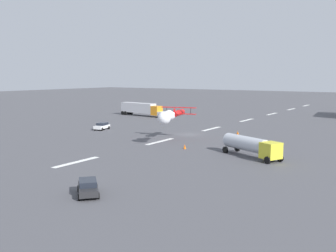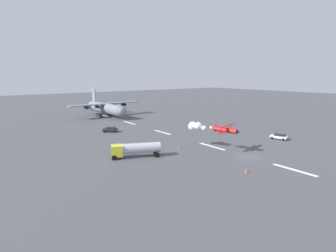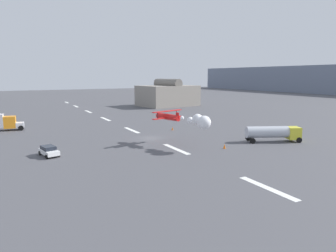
{
  "view_description": "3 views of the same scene",
  "coord_description": "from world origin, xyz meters",
  "views": [
    {
      "loc": [
        66.09,
        39.13,
        11.74
      ],
      "look_at": [
        13.17,
        3.86,
        3.42
      ],
      "focal_mm": 41.67,
      "sensor_mm": 36.0,
      "label": 1
    },
    {
      "loc": [
        -32.5,
        45.1,
        16.54
      ],
      "look_at": [
        27.17,
        0.0,
        2.28
      ],
      "focal_mm": 28.72,
      "sensor_mm": 36.0,
      "label": 2
    },
    {
      "loc": [
        52.02,
        -24.3,
        12.08
      ],
      "look_at": [
        5.36,
        0.94,
        3.14
      ],
      "focal_mm": 32.11,
      "sensor_mm": 36.0,
      "label": 3
    }
  ],
  "objects": [
    {
      "name": "fuel_tanker_truck",
      "position": [
        13.61,
        18.58,
        1.75
      ],
      "size": [
        6.46,
        10.04,
        2.9
      ],
      "color": "yellow",
      "rests_on": "ground"
    },
    {
      "name": "runway_stripe_3",
      "position": [
        -29.86,
        0.0,
        0.01
      ],
      "size": [
        8.0,
        0.9,
        0.01
      ],
      "primitive_type": "cube",
      "color": "white",
      "rests_on": "ground"
    },
    {
      "name": "airport_staff_sedan",
      "position": [
        39.51,
        11.94,
        0.81
      ],
      "size": [
        4.12,
        4.27,
        1.52
      ],
      "color": "#262628",
      "rests_on": "ground"
    },
    {
      "name": "runway_stripe_1",
      "position": [
        -69.67,
        0.0,
        0.01
      ],
      "size": [
        8.0,
        0.9,
        0.01
      ],
      "primitive_type": "cube",
      "color": "white",
      "rests_on": "ground"
    },
    {
      "name": "ground_plane",
      "position": [
        0.0,
        0.0,
        0.0
      ],
      "size": [
        440.0,
        440.0,
        0.0
      ],
      "primitive_type": "plane",
      "color": "#4C4C51",
      "rests_on": "ground"
    },
    {
      "name": "runway_stripe_6",
      "position": [
        29.86,
        0.0,
        0.01
      ],
      "size": [
        8.0,
        0.9,
        0.01
      ],
      "primitive_type": "cube",
      "color": "white",
      "rests_on": "ground"
    },
    {
      "name": "followme_car_yellow",
      "position": [
        4.43,
        -19.16,
        0.81
      ],
      "size": [
        4.41,
        2.77,
        1.52
      ],
      "color": "white",
      "rests_on": "ground"
    },
    {
      "name": "semi_truck_orange",
      "position": [
        -23.27,
        -29.51,
        2.14
      ],
      "size": [
        4.32,
        15.9,
        3.7
      ],
      "color": "silver",
      "rests_on": "ground"
    },
    {
      "name": "stunt_biplane_red",
      "position": [
        10.2,
        2.4,
        4.82
      ],
      "size": [
        12.34,
        6.69,
        2.28
      ],
      "color": "red"
    },
    {
      "name": "runway_stripe_5",
      "position": [
        9.95,
        0.0,
        0.01
      ],
      "size": [
        8.0,
        0.9,
        0.01
      ],
      "primitive_type": "cube",
      "color": "white",
      "rests_on": "ground"
    },
    {
      "name": "traffic_cone_far",
      "position": [
        13.49,
        7.29,
        0.38
      ],
      "size": [
        0.44,
        0.44,
        0.75
      ],
      "primitive_type": "cone",
      "color": "orange",
      "rests_on": "ground"
    },
    {
      "name": "traffic_cone_near",
      "position": [
        -5.71,
        8.04,
        0.38
      ],
      "size": [
        0.44,
        0.44,
        0.75
      ],
      "primitive_type": "cone",
      "color": "orange",
      "rests_on": "ground"
    },
    {
      "name": "runway_stripe_0",
      "position": [
        -89.58,
        0.0,
        0.01
      ],
      "size": [
        8.0,
        0.9,
        0.01
      ],
      "primitive_type": "cube",
      "color": "white",
      "rests_on": "ground"
    },
    {
      "name": "runway_stripe_4",
      "position": [
        -9.95,
        0.0,
        0.01
      ],
      "size": [
        8.0,
        0.9,
        0.01
      ],
      "primitive_type": "cube",
      "color": "white",
      "rests_on": "ground"
    },
    {
      "name": "runway_stripe_2",
      "position": [
        -49.77,
        0.0,
        0.01
      ],
      "size": [
        8.0,
        0.9,
        0.01
      ],
      "primitive_type": "cube",
      "color": "white",
      "rests_on": "ground"
    }
  ]
}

